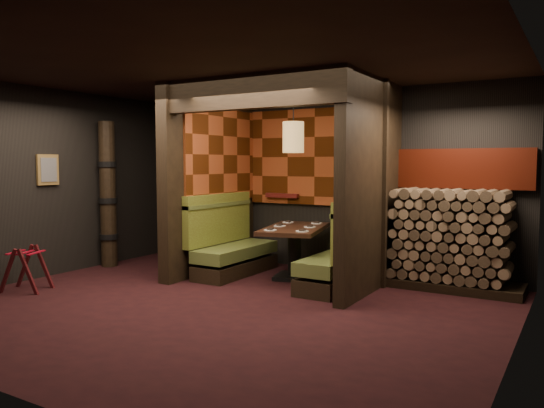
{
  "coord_description": "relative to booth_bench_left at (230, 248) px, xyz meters",
  "views": [
    {
      "loc": [
        3.77,
        -5.03,
        1.72
      ],
      "look_at": [
        0.0,
        1.3,
        1.15
      ],
      "focal_mm": 35.0,
      "sensor_mm": 36.0,
      "label": 1
    }
  ],
  "objects": [
    {
      "name": "floor",
      "position": [
        0.96,
        -1.65,
        -0.41
      ],
      "size": [
        6.5,
        5.5,
        0.02
      ],
      "primitive_type": "cube",
      "color": "black",
      "rests_on": "ground"
    },
    {
      "name": "ceiling",
      "position": [
        0.96,
        -1.65,
        2.46
      ],
      "size": [
        6.5,
        5.5,
        0.02
      ],
      "primitive_type": "cube",
      "color": "black",
      "rests_on": "ground"
    },
    {
      "name": "wall_back",
      "position": [
        0.96,
        1.11,
        1.02
      ],
      "size": [
        6.5,
        0.02,
        2.85
      ],
      "primitive_type": "cube",
      "color": "black",
      "rests_on": "ground"
    },
    {
      "name": "wall_left",
      "position": [
        -2.3,
        -1.65,
        1.02
      ],
      "size": [
        0.02,
        5.5,
        2.85
      ],
      "primitive_type": "cube",
      "color": "black",
      "rests_on": "ground"
    },
    {
      "name": "wall_right",
      "position": [
        4.22,
        -1.65,
        1.02
      ],
      "size": [
        0.02,
        5.5,
        2.85
      ],
      "primitive_type": "cube",
      "color": "black",
      "rests_on": "ground"
    },
    {
      "name": "partition_left",
      "position": [
        -0.39,
        -0.0,
        1.02
      ],
      "size": [
        0.2,
        2.2,
        2.85
      ],
      "primitive_type": "cube",
      "color": "black",
      "rests_on": "floor"
    },
    {
      "name": "partition_right",
      "position": [
        2.26,
        0.05,
        1.02
      ],
      "size": [
        0.15,
        2.1,
        2.85
      ],
      "primitive_type": "cube",
      "color": "black",
      "rests_on": "floor"
    },
    {
      "name": "header_beam",
      "position": [
        0.94,
        -0.95,
        2.23
      ],
      "size": [
        2.85,
        0.18,
        0.44
      ],
      "primitive_type": "cube",
      "color": "black",
      "rests_on": "partition_left"
    },
    {
      "name": "tapa_back_panel",
      "position": [
        0.94,
        1.06,
        1.42
      ],
      "size": [
        2.4,
        0.06,
        1.55
      ],
      "primitive_type": "cube",
      "color": "#9A411C",
      "rests_on": "wall_back"
    },
    {
      "name": "tapa_side_panel",
      "position": [
        -0.27,
        0.17,
        1.45
      ],
      "size": [
        0.04,
        1.85,
        1.45
      ],
      "primitive_type": "cube",
      "color": "#9A411C",
      "rests_on": "partition_left"
    },
    {
      "name": "lacquer_shelf",
      "position": [
        0.36,
        1.0,
        0.78
      ],
      "size": [
        0.6,
        0.12,
        0.07
      ],
      "primitive_type": "cube",
      "color": "#591514",
      "rests_on": "wall_back"
    },
    {
      "name": "booth_bench_left",
      "position": [
        0.0,
        0.0,
        0.0
      ],
      "size": [
        0.68,
        1.6,
        1.14
      ],
      "color": "black",
      "rests_on": "floor"
    },
    {
      "name": "booth_bench_right",
      "position": [
        1.89,
        0.0,
        0.0
      ],
      "size": [
        0.68,
        1.6,
        1.14
      ],
      "color": "black",
      "rests_on": "floor"
    },
    {
      "name": "dining_table",
      "position": [
        1.03,
        0.19,
        0.14
      ],
      "size": [
        1.15,
        1.63,
        0.78
      ],
      "color": "black",
      "rests_on": "floor"
    },
    {
      "name": "place_settings",
      "position": [
        1.03,
        0.19,
        0.39
      ],
      "size": [
        0.88,
        1.27,
        0.03
      ],
      "color": "white",
      "rests_on": "dining_table"
    },
    {
      "name": "pendant_lamp",
      "position": [
        1.03,
        0.14,
        1.7
      ],
      "size": [
        0.31,
        0.31,
        0.98
      ],
      "color": "olive",
      "rests_on": "ceiling"
    },
    {
      "name": "framed_picture",
      "position": [
        -2.25,
        -1.55,
        1.22
      ],
      "size": [
        0.05,
        0.36,
        0.46
      ],
      "color": "olive",
      "rests_on": "wall_left"
    },
    {
      "name": "luggage_rack",
      "position": [
        -1.72,
        -2.32,
        -0.08
      ],
      "size": [
        0.7,
        0.61,
        0.64
      ],
      "color": "#3E0E11",
      "rests_on": "floor"
    },
    {
      "name": "totem_column",
      "position": [
        -2.09,
        -0.55,
        0.79
      ],
      "size": [
        0.31,
        0.31,
        2.4
      ],
      "color": "black",
      "rests_on": "floor"
    },
    {
      "name": "firewood_stack",
      "position": [
        3.25,
        0.7,
        0.28
      ],
      "size": [
        1.73,
        0.7,
        1.36
      ],
      "color": "black",
      "rests_on": "floor"
    },
    {
      "name": "mosaic_header",
      "position": [
        3.25,
        1.03,
        1.24
      ],
      "size": [
        1.83,
        0.1,
        0.56
      ],
      "primitive_type": "cube",
      "color": "maroon",
      "rests_on": "wall_back"
    },
    {
      "name": "bay_front_post",
      "position": [
        2.35,
        0.31,
        1.02
      ],
      "size": [
        0.08,
        0.08,
        2.85
      ],
      "primitive_type": "cube",
      "color": "black",
      "rests_on": "floor"
    }
  ]
}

